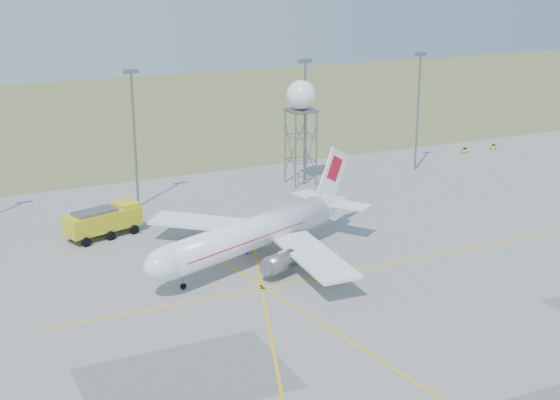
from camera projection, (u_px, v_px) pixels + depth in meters
name	position (u px, v px, depth m)	size (l,w,h in m)	color
grass_strip	(94.00, 116.00, 184.85)	(400.00, 120.00, 0.03)	#636839
mast_b	(134.00, 127.00, 113.37)	(2.20, 0.50, 20.50)	slate
mast_c	(305.00, 112.00, 124.92)	(2.20, 0.50, 20.50)	slate
mast_d	(418.00, 102.00, 134.00)	(2.20, 0.50, 20.50)	slate
taxi_sign_near	(464.00, 149.00, 148.89)	(1.60, 0.17, 1.20)	black
taxi_sign_far	(493.00, 145.00, 151.78)	(1.60, 0.17, 1.20)	black
airliner_main	(254.00, 234.00, 94.44)	(33.51, 31.40, 11.84)	white
radar_tower	(301.00, 127.00, 125.90)	(4.75, 4.75, 17.19)	slate
fire_truck	(105.00, 222.00, 103.70)	(10.73, 6.39, 4.07)	gold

